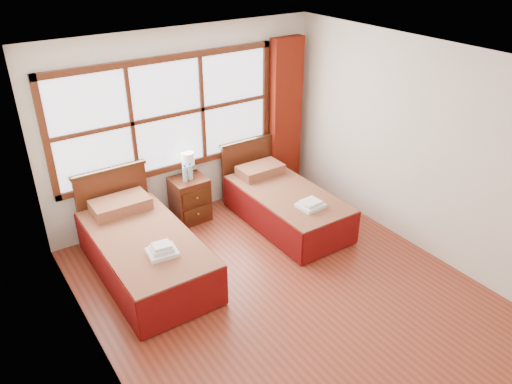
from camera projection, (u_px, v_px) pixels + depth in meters
floor at (282, 290)px, 5.71m from camera, size 4.50×4.50×0.00m
ceiling at (289, 63)px, 4.48m from camera, size 4.50×4.50×0.00m
wall_back at (185, 125)px, 6.74m from camera, size 4.00×0.00×4.00m
wall_left at (91, 254)px, 4.11m from camera, size 0.00×4.50×4.50m
wall_right at (416, 147)px, 6.08m from camera, size 0.00×4.50×4.50m
window at (168, 116)px, 6.50m from camera, size 3.16×0.06×1.56m
curtain at (285, 115)px, 7.49m from camera, size 0.50×0.16×2.30m
bed_left at (144, 250)px, 5.88m from camera, size 1.04×2.06×1.00m
bed_right at (284, 204)px, 6.91m from camera, size 0.96×1.98×0.92m
nightstand at (190, 199)px, 6.96m from camera, size 0.47×0.47×0.63m
towels_left at (162, 250)px, 5.39m from camera, size 0.34×0.31×0.13m
towels_right at (311, 205)px, 6.39m from camera, size 0.33×0.29×0.09m
lamp at (188, 159)px, 6.79m from camera, size 0.18×0.18×0.34m
bottle_near at (185, 174)px, 6.70m from camera, size 0.06×0.06×0.24m
bottle_far at (190, 172)px, 6.76m from camera, size 0.06×0.06×0.24m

